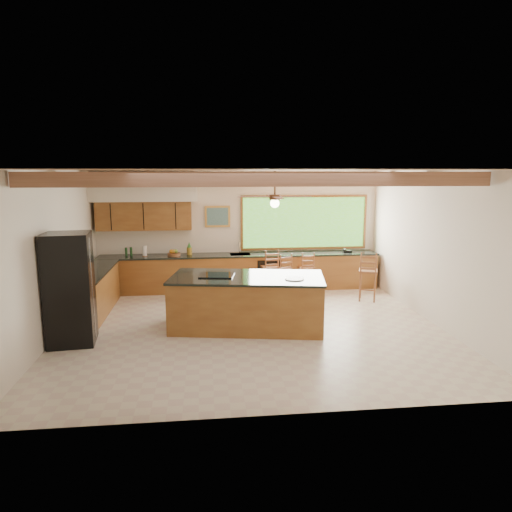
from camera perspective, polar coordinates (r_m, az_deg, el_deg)
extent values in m
plane|color=beige|center=(8.94, -0.47, -8.91)|extent=(7.20, 7.20, 0.00)
cube|color=beige|center=(11.76, -2.13, 3.31)|extent=(7.20, 0.04, 3.00)
cube|color=beige|center=(5.41, 3.11, -5.28)|extent=(7.20, 0.04, 3.00)
cube|color=beige|center=(8.94, -24.10, 0.11)|extent=(0.04, 6.50, 3.00)
cube|color=beige|center=(9.62, 21.38, 0.98)|extent=(0.04, 6.50, 3.00)
cube|color=#936C49|center=(8.43, -0.50, 10.70)|extent=(7.20, 6.50, 0.04)
cube|color=#99654C|center=(6.84, 0.91, 9.57)|extent=(7.10, 0.15, 0.22)
cube|color=#99654C|center=(8.93, -0.84, 9.79)|extent=(7.10, 0.15, 0.22)
cube|color=#99654C|center=(10.72, -1.79, 9.90)|extent=(7.10, 0.15, 0.22)
cube|color=brown|center=(11.59, -13.78, 4.90)|extent=(2.30, 0.35, 0.70)
cube|color=silver|center=(11.48, -13.96, 7.84)|extent=(2.60, 0.50, 0.48)
cylinder|color=#FFEABF|center=(11.60, -17.36, 6.56)|extent=(0.10, 0.10, 0.01)
cylinder|color=#FFEABF|center=(11.42, -10.40, 6.81)|extent=(0.10, 0.10, 0.01)
cube|color=#68BA42|center=(11.96, 6.04, 4.19)|extent=(3.20, 0.04, 1.30)
cube|color=gold|center=(11.66, -4.84, 4.95)|extent=(0.64, 0.03, 0.54)
cube|color=#396757|center=(11.64, -4.84, 4.94)|extent=(0.54, 0.01, 0.44)
cube|color=brown|center=(11.61, -1.97, -2.10)|extent=(7.00, 0.65, 0.88)
cube|color=black|center=(11.52, -1.98, 0.13)|extent=(7.04, 0.69, 0.04)
cube|color=brown|center=(10.34, -19.63, -4.30)|extent=(0.65, 2.35, 0.88)
cube|color=black|center=(10.23, -19.79, -1.80)|extent=(0.69, 2.39, 0.04)
cube|color=black|center=(11.37, 1.68, -2.47)|extent=(0.60, 0.02, 0.78)
cube|color=silver|center=(11.52, -1.98, 0.16)|extent=(0.50, 0.38, 0.03)
cylinder|color=silver|center=(11.68, -2.07, 1.13)|extent=(0.03, 0.03, 0.30)
cylinder|color=silver|center=(11.57, -2.03, 1.68)|extent=(0.03, 0.20, 0.03)
cylinder|color=white|center=(11.53, -13.75, 0.61)|extent=(0.11, 0.11, 0.26)
cylinder|color=#1B441B|center=(11.71, -15.91, 0.52)|extent=(0.06, 0.06, 0.21)
cylinder|color=#1B441B|center=(11.72, -15.35, 0.57)|extent=(0.06, 0.06, 0.21)
cube|color=black|center=(11.99, 11.34, 0.67)|extent=(0.22, 0.18, 0.09)
cube|color=brown|center=(8.84, -1.11, -5.86)|extent=(3.03, 1.79, 0.96)
cube|color=black|center=(8.71, -1.12, -2.68)|extent=(3.08, 1.84, 0.04)
cube|color=black|center=(8.77, -4.92, -2.41)|extent=(0.71, 0.61, 0.02)
cylinder|color=white|center=(8.48, 4.82, -2.86)|extent=(0.35, 0.35, 0.02)
cube|color=black|center=(8.52, -22.27, -3.84)|extent=(0.83, 0.81, 1.95)
cube|color=silver|center=(8.43, -19.78, -3.83)|extent=(0.03, 0.05, 1.79)
cube|color=brown|center=(11.19, 1.75, -1.37)|extent=(0.45, 0.45, 0.04)
cylinder|color=brown|center=(11.09, 1.05, -3.30)|extent=(0.04, 0.04, 0.65)
cylinder|color=brown|center=(11.13, 2.66, -3.26)|extent=(0.04, 0.04, 0.65)
cylinder|color=brown|center=(11.39, 0.85, -2.93)|extent=(0.04, 0.04, 0.65)
cylinder|color=brown|center=(11.44, 2.41, -2.88)|extent=(0.04, 0.04, 0.65)
cube|color=brown|center=(11.00, 3.34, -1.74)|extent=(0.48, 0.48, 0.04)
cylinder|color=brown|center=(10.91, 2.67, -3.63)|extent=(0.04, 0.04, 0.62)
cylinder|color=brown|center=(10.96, 4.23, -3.58)|extent=(0.04, 0.04, 0.62)
cylinder|color=brown|center=(11.20, 2.43, -3.26)|extent=(0.04, 0.04, 0.62)
cylinder|color=brown|center=(11.25, 3.95, -3.21)|extent=(0.04, 0.04, 0.62)
cube|color=brown|center=(11.36, 6.31, -1.48)|extent=(0.38, 0.38, 0.04)
cylinder|color=brown|center=(11.26, 5.71, -3.26)|extent=(0.04, 0.04, 0.61)
cylinder|color=brown|center=(11.32, 7.16, -3.21)|extent=(0.04, 0.04, 0.61)
cylinder|color=brown|center=(11.54, 5.40, -2.92)|extent=(0.04, 0.04, 0.61)
cylinder|color=brown|center=(11.60, 6.83, -2.87)|extent=(0.04, 0.04, 0.61)
cube|color=brown|center=(10.91, 13.86, -1.81)|extent=(0.54, 0.54, 0.04)
cylinder|color=brown|center=(10.78, 13.25, -3.91)|extent=(0.04, 0.04, 0.68)
cylinder|color=brown|center=(10.90, 14.89, -3.83)|extent=(0.04, 0.04, 0.68)
cylinder|color=brown|center=(11.08, 12.68, -3.49)|extent=(0.04, 0.04, 0.68)
cylinder|color=brown|center=(11.19, 14.28, -3.42)|extent=(0.04, 0.04, 0.68)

